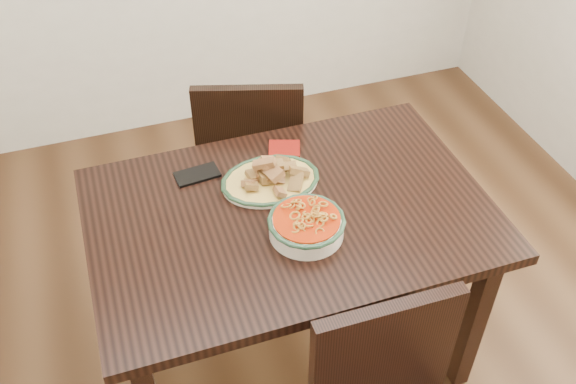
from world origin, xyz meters
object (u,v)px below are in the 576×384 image
object	(u,v)px
chair_far	(251,153)
smartphone	(197,175)
dining_table	(290,229)
fish_plate	(270,173)
noodle_bowl	(307,223)

from	to	relation	value
chair_far	smartphone	xyz separation A→B (m)	(-0.29, -0.37, 0.26)
dining_table	fish_plate	size ratio (longest dim) A/B	3.91
dining_table	smartphone	xyz separation A→B (m)	(-0.25, 0.26, 0.10)
chair_far	fish_plate	bearing A→B (deg)	99.43
noodle_bowl	smartphone	size ratio (longest dim) A/B	1.62
dining_table	chair_far	world-z (taller)	chair_far
fish_plate	noodle_bowl	xyz separation A→B (m)	(0.03, -0.26, -0.00)
dining_table	smartphone	distance (m)	0.37
smartphone	fish_plate	bearing A→B (deg)	-33.51
fish_plate	noodle_bowl	distance (m)	0.26
noodle_bowl	fish_plate	bearing A→B (deg)	97.27
dining_table	smartphone	bearing A→B (deg)	132.99
chair_far	smartphone	size ratio (longest dim) A/B	5.96
fish_plate	dining_table	bearing A→B (deg)	-81.95
chair_far	dining_table	bearing A→B (deg)	103.00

